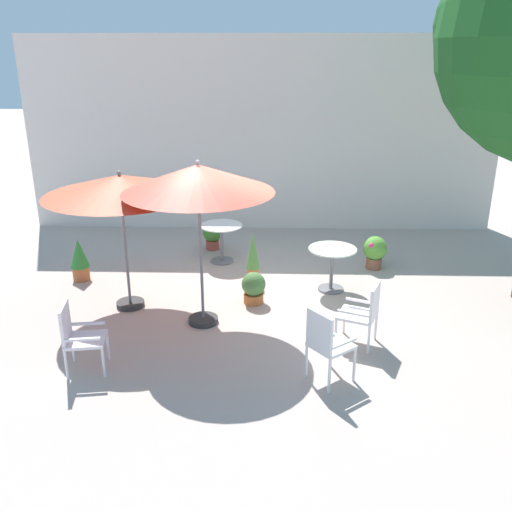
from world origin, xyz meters
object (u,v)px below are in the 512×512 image
potted_plant_3 (253,256)px  potted_plant_1 (253,287)px  patio_umbrella_0 (198,180)px  patio_chair_2 (78,334)px  cafe_table_1 (222,236)px  patio_chair_1 (326,341)px  potted_plant_0 (212,235)px  patio_chair_0 (364,311)px  cafe_table_0 (332,261)px  potted_plant_4 (80,259)px  potted_plant_2 (375,251)px  patio_umbrella_1 (120,186)px

potted_plant_3 → potted_plant_1: bearing=-87.4°
patio_umbrella_0 → potted_plant_1: bearing=44.3°
patio_chair_2 → potted_plant_1: 2.96m
cafe_table_1 → patio_chair_1: patio_chair_1 is taller
cafe_table_1 → patio_chair_2: bearing=-110.7°
potted_plant_1 → potted_plant_3: 0.91m
potted_plant_0 → patio_umbrella_0: bearing=-86.5°
potted_plant_1 → potted_plant_3: potted_plant_3 is taller
patio_chair_0 → patio_chair_1: 1.11m
patio_chair_1 → potted_plant_1: 2.44m
cafe_table_1 → patio_umbrella_0: bearing=-91.4°
cafe_table_0 → potted_plant_4: potted_plant_4 is taller
cafe_table_0 → potted_plant_1: cafe_table_0 is taller
cafe_table_0 → patio_chair_0: patio_chair_0 is taller
patio_umbrella_0 → potted_plant_1: size_ratio=4.72×
cafe_table_0 → potted_plant_2: bearing=48.4°
patio_chair_0 → potted_plant_4: patio_chair_0 is taller
patio_chair_0 → patio_chair_2: size_ratio=1.00×
potted_plant_0 → potted_plant_4: 2.73m
cafe_table_1 → patio_chair_2: (-1.46, -3.87, -0.01)m
patio_umbrella_0 → patio_chair_1: bearing=-42.1°
cafe_table_0 → potted_plant_0: bearing=138.4°
patio_umbrella_0 → cafe_table_1: patio_umbrella_0 is taller
potted_plant_0 → patio_chair_1: bearing=-68.4°
patio_umbrella_0 → patio_chair_1: 2.78m
patio_chair_0 → cafe_table_0: bearing=97.7°
patio_umbrella_1 → patio_chair_1: patio_umbrella_1 is taller
potted_plant_2 → cafe_table_0: bearing=-131.6°
patio_umbrella_1 → potted_plant_4: 2.19m
patio_umbrella_0 → patio_chair_0: (2.28, -0.58, -1.66)m
patio_umbrella_1 → cafe_table_1: patio_umbrella_1 is taller
patio_umbrella_1 → cafe_table_1: size_ratio=2.83×
patio_umbrella_1 → potted_plant_4: size_ratio=3.00×
patio_umbrella_0 → potted_plant_0: size_ratio=4.43×
potted_plant_1 → potted_plant_2: (2.20, 1.56, 0.08)m
cafe_table_1 → patio_chair_1: 4.36m
patio_umbrella_0 → potted_plant_4: size_ratio=3.22×
patio_chair_1 → patio_chair_0: bearing=57.6°
potted_plant_1 → potted_plant_4: bearing=164.5°
patio_umbrella_1 → potted_plant_0: patio_umbrella_1 is taller
patio_umbrella_1 → potted_plant_3: size_ratio=2.52×
patio_chair_0 → potted_plant_2: (0.65, 2.85, -0.16)m
patio_umbrella_1 → potted_plant_0: (1.03, 2.71, -1.64)m
cafe_table_0 → potted_plant_1: 1.43m
patio_chair_1 → potted_plant_3: size_ratio=1.07×
cafe_table_1 → patio_chair_0: patio_chair_0 is taller
potted_plant_3 → potted_plant_4: bearing=-179.4°
patio_chair_2 → potted_plant_1: (2.13, 2.05, -0.24)m
potted_plant_1 → patio_chair_0: bearing=-39.9°
potted_plant_0 → potted_plant_2: (3.12, -0.96, 0.04)m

